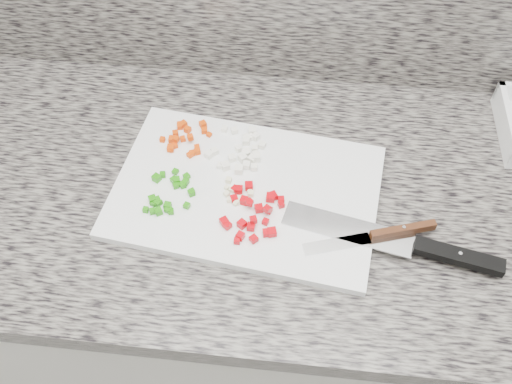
# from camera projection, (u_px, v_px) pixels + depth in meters

# --- Properties ---
(cabinet) EXTENTS (3.92, 0.62, 0.86)m
(cabinet) POSITION_uv_depth(u_px,v_px,m) (276.00, 303.00, 1.40)
(cabinet) COLOR beige
(cabinet) RESTS_ON ground
(countertop) EXTENTS (3.96, 0.64, 0.04)m
(countertop) POSITION_uv_depth(u_px,v_px,m) (283.00, 194.00, 1.04)
(countertop) COLOR slate
(countertop) RESTS_ON cabinet
(cutting_board) EXTENTS (0.50, 0.36, 0.02)m
(cutting_board) POSITION_uv_depth(u_px,v_px,m) (246.00, 191.00, 1.01)
(cutting_board) COLOR white
(cutting_board) RESTS_ON countertop
(carrot_pile) EXTENTS (0.10, 0.09, 0.02)m
(carrot_pile) POSITION_uv_depth(u_px,v_px,m) (185.00, 137.00, 1.07)
(carrot_pile) COLOR #D83F04
(carrot_pile) RESTS_ON cutting_board
(onion_pile) EXTENTS (0.11, 0.11, 0.01)m
(onion_pile) POSITION_uv_depth(u_px,v_px,m) (242.00, 152.00, 1.05)
(onion_pile) COLOR white
(onion_pile) RESTS_ON cutting_board
(green_pepper_pile) EXTENTS (0.08, 0.10, 0.01)m
(green_pepper_pile) POSITION_uv_depth(u_px,v_px,m) (168.00, 194.00, 0.99)
(green_pepper_pile) COLOR #21820B
(green_pepper_pile) RESTS_ON cutting_board
(red_pepper_pile) EXTENTS (0.11, 0.13, 0.02)m
(red_pepper_pile) POSITION_uv_depth(u_px,v_px,m) (253.00, 211.00, 0.97)
(red_pepper_pile) COLOR #BF020B
(red_pepper_pile) RESTS_ON cutting_board
(garlic_pile) EXTENTS (0.05, 0.06, 0.01)m
(garlic_pile) POSITION_uv_depth(u_px,v_px,m) (238.00, 194.00, 0.99)
(garlic_pile) COLOR #F2EEBB
(garlic_pile) RESTS_ON cutting_board
(chef_knife) EXTENTS (0.36, 0.11, 0.02)m
(chef_knife) POSITION_uv_depth(u_px,v_px,m) (420.00, 247.00, 0.93)
(chef_knife) COLOR silver
(chef_knife) RESTS_ON cutting_board
(paring_knife) EXTENTS (0.22, 0.09, 0.02)m
(paring_knife) POSITION_uv_depth(u_px,v_px,m) (386.00, 234.00, 0.94)
(paring_knife) COLOR silver
(paring_knife) RESTS_ON cutting_board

